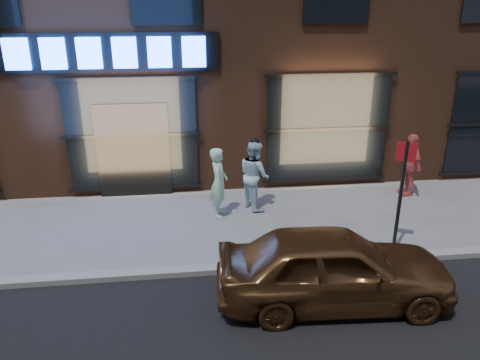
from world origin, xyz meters
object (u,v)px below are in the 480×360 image
at_px(man_cap, 254,175).
at_px(gold_sedan, 334,267).
at_px(man_bowtie, 219,183).
at_px(passerby, 410,165).
at_px(sign_post, 402,187).

relative_size(man_cap, gold_sedan, 0.44).
bearing_deg(man_bowtie, passerby, -74.39).
relative_size(man_bowtie, man_cap, 0.98).
xyz_separation_m(gold_sedan, sign_post, (1.74, 1.46, 0.74)).
bearing_deg(sign_post, man_cap, 159.96).
bearing_deg(man_cap, gold_sedan, 170.42).
relative_size(man_cap, sign_post, 0.73).
bearing_deg(man_cap, passerby, -105.73).
relative_size(passerby, gold_sedan, 0.42).
bearing_deg(man_cap, man_bowtie, 92.58).
height_order(passerby, gold_sedan, passerby).
xyz_separation_m(man_bowtie, man_cap, (0.88, 0.37, 0.01)).
bearing_deg(gold_sedan, passerby, -34.65).
bearing_deg(sign_post, man_bowtie, 172.89).
bearing_deg(passerby, gold_sedan, -40.03).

